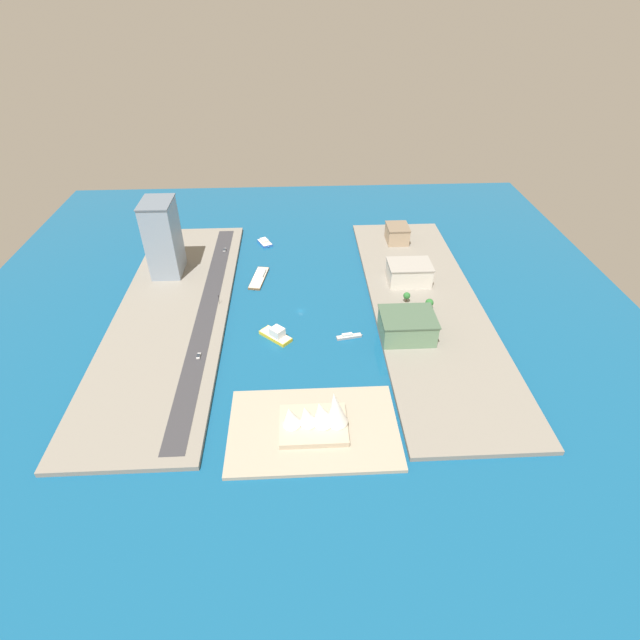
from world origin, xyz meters
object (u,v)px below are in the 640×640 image
(terminal_long_green, at_px, (407,326))
(hotel_broad_white, at_px, (409,273))
(ferry_yellow_fast, at_px, (276,334))
(apartment_midrise_tan, at_px, (397,234))
(van_white, at_px, (199,356))
(traffic_light_waterfront, at_px, (219,298))
(barge_flat_brown, at_px, (259,277))
(opera_landmark, at_px, (317,416))
(tower_tall_glass, at_px, (163,238))
(catamaran_blue, at_px, (265,242))
(yacht_sleek_gray, at_px, (349,336))
(sedan_silver, at_px, (225,250))

(terminal_long_green, distance_m, hotel_broad_white, 61.64)
(ferry_yellow_fast, xyz_separation_m, apartment_midrise_tan, (-92.99, -116.56, 6.64))
(ferry_yellow_fast, distance_m, hotel_broad_white, 105.80)
(van_white, bearing_deg, traffic_light_waterfront, -95.63)
(barge_flat_brown, distance_m, opera_landmark, 145.72)
(barge_flat_brown, distance_m, tower_tall_glass, 70.47)
(ferry_yellow_fast, relative_size, hotel_broad_white, 0.69)
(tower_tall_glass, height_order, hotel_broad_white, tower_tall_glass)
(ferry_yellow_fast, height_order, catamaran_blue, ferry_yellow_fast)
(ferry_yellow_fast, bearing_deg, terminal_long_green, 176.28)
(hotel_broad_white, bearing_deg, yacht_sleek_gray, 50.71)
(hotel_broad_white, distance_m, opera_landmark, 144.65)
(catamaran_blue, xyz_separation_m, apartment_midrise_tan, (-105.01, 5.95, 7.91))
(sedan_silver, relative_size, traffic_light_waterfront, 0.80)
(catamaran_blue, bearing_deg, barge_flat_brown, 88.16)
(hotel_broad_white, height_order, van_white, hotel_broad_white)
(ferry_yellow_fast, xyz_separation_m, tower_tall_glass, (77.86, -78.09, 26.31))
(opera_landmark, bearing_deg, hotel_broad_white, -118.42)
(barge_flat_brown, relative_size, ferry_yellow_fast, 1.54)
(van_white, relative_size, sedan_silver, 0.92)
(terminal_long_green, bearing_deg, barge_flat_brown, -39.38)
(ferry_yellow_fast, bearing_deg, yacht_sleek_gray, 177.51)
(terminal_long_green, distance_m, traffic_light_waterfront, 120.83)
(tower_tall_glass, bearing_deg, terminal_long_green, 151.74)
(barge_flat_brown, xyz_separation_m, van_white, (28.93, 87.75, 2.45))
(opera_landmark, bearing_deg, traffic_light_waterfront, -61.19)
(tower_tall_glass, bearing_deg, yacht_sleek_gray, 146.56)
(ferry_yellow_fast, bearing_deg, barge_flat_brown, -78.79)
(van_white, bearing_deg, ferry_yellow_fast, -156.55)
(terminal_long_green, distance_m, apartment_midrise_tan, 122.63)
(tower_tall_glass, distance_m, traffic_light_waterfront, 63.37)
(apartment_midrise_tan, bearing_deg, yacht_sleek_gray, 67.22)
(barge_flat_brown, xyz_separation_m, opera_landmark, (-34.86, 141.25, 8.28))
(van_white, relative_size, opera_landmark, 0.15)
(ferry_yellow_fast, distance_m, catamaran_blue, 123.10)
(barge_flat_brown, relative_size, yacht_sleek_gray, 1.91)
(barge_flat_brown, height_order, apartment_midrise_tan, apartment_midrise_tan)
(yacht_sleek_gray, xyz_separation_m, sedan_silver, (85.28, -108.75, 2.50))
(yacht_sleek_gray, relative_size, hotel_broad_white, 0.55)
(yacht_sleek_gray, distance_m, sedan_silver, 138.23)
(tower_tall_glass, distance_m, terminal_long_green, 176.53)
(catamaran_blue, relative_size, terminal_long_green, 0.51)
(hotel_broad_white, relative_size, traffic_light_waterfront, 4.54)
(terminal_long_green, bearing_deg, traffic_light_waterfront, -19.08)
(tower_tall_glass, relative_size, sedan_silver, 10.12)
(barge_flat_brown, distance_m, catamaran_blue, 53.28)
(yacht_sleek_gray, bearing_deg, hotel_broad_white, -129.29)
(hotel_broad_white, xyz_separation_m, van_white, (132.62, 73.72, -6.23))
(barge_flat_brown, relative_size, opera_landmark, 0.97)
(hotel_broad_white, relative_size, sedan_silver, 5.69)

